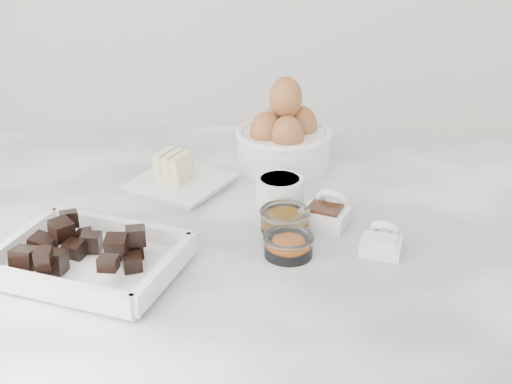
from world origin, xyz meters
TOP-DOWN VIEW (x-y plane):
  - marble_slab at (0.00, 0.00)m, footprint 1.20×0.80m
  - chocolate_dish at (-0.17, -0.14)m, footprint 0.25×0.21m
  - butter_plate at (-0.11, 0.11)m, footprint 0.17×0.17m
  - sugar_ramekin at (0.05, 0.08)m, footprint 0.07×0.07m
  - egg_bowl at (0.04, 0.22)m, footprint 0.16×0.16m
  - honey_bowl at (0.06, -0.00)m, footprint 0.07×0.07m
  - zest_bowl at (0.08, -0.07)m, footprint 0.07×0.07m
  - vanilla_spoon at (0.12, 0.03)m, footprint 0.07×0.09m
  - salt_spoon at (0.20, -0.04)m, footprint 0.06×0.07m

SIDE VIEW (x-z plane):
  - marble_slab at x=0.00m, z-range 0.90..0.94m
  - salt_spoon at x=0.20m, z-range 0.93..0.97m
  - vanilla_spoon at x=0.12m, z-range 0.93..0.98m
  - zest_bowl at x=0.08m, z-range 0.94..0.97m
  - honey_bowl at x=0.06m, z-range 0.94..0.97m
  - butter_plate at x=-0.11m, z-range 0.93..0.99m
  - sugar_ramekin at x=0.05m, z-range 0.94..0.98m
  - chocolate_dish at x=-0.17m, z-range 0.93..0.99m
  - egg_bowl at x=0.04m, z-range 0.91..1.07m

